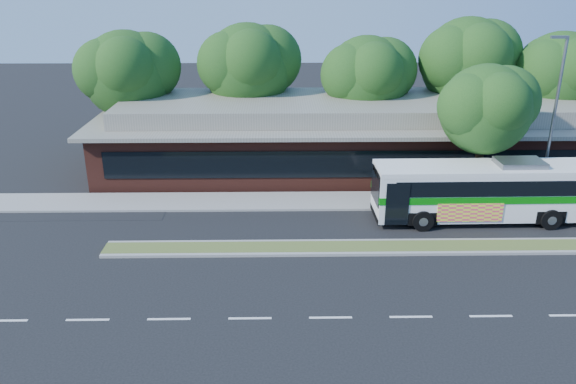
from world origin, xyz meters
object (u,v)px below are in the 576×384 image
Objects in this scene: transit_bus at (489,187)px; sidewalk_tree at (491,107)px; lamp_post at (553,117)px; sedan at (154,173)px.

sidewalk_tree is at bearing 77.45° from transit_bus.
transit_bus is (-3.75, -2.20, -3.09)m from lamp_post.
sidewalk_tree is at bearing -110.15° from sedan.
lamp_post reaches higher than transit_bus.
lamp_post reaches higher than sidewalk_tree.
transit_bus is at bearing -101.99° from sidewalk_tree.
sidewalk_tree is (18.83, -3.10, 4.67)m from sedan.
transit_bus is 19.17m from sedan.
sidewalk_tree reaches higher than sedan.
transit_bus is 2.34× the size of sedan.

